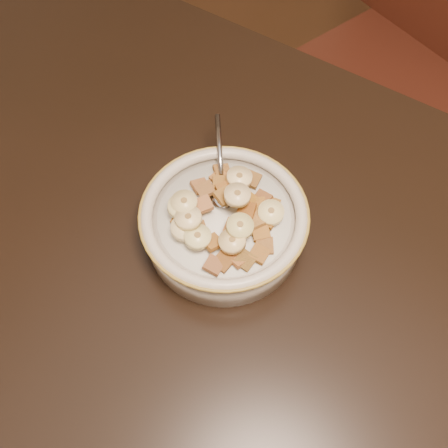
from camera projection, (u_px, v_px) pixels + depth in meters
The scene contains 44 objects.
floor at pixel (228, 427), 1.27m from camera, with size 4.00×4.50×0.10m, color #422816.
table at pixel (232, 324), 0.60m from camera, with size 1.40×0.90×0.04m, color black.
chair at pixel (390, 71), 1.18m from camera, with size 0.43×0.43×0.96m, color #39170E.
cereal_bowl at pixel (224, 227), 0.62m from camera, with size 0.20×0.20×0.05m, color beige.
milk at pixel (224, 217), 0.60m from camera, with size 0.16×0.16×0.00m, color white.
spoon at pixel (222, 193), 0.61m from camera, with size 0.04×0.05×0.01m, color #9A9CA0.
cereal_square_0 at pixel (221, 183), 0.61m from camera, with size 0.02×0.02×0.01m, color brown.
cereal_square_1 at pixel (245, 260), 0.56m from camera, with size 0.02×0.02×0.01m, color brown.
cereal_square_2 at pixel (255, 221), 0.58m from camera, with size 0.02×0.02×0.01m, color olive.
cereal_square_3 at pixel (239, 259), 0.57m from camera, with size 0.02×0.02×0.01m, color #956132.
cereal_square_4 at pixel (201, 186), 0.62m from camera, with size 0.02×0.02×0.01m, color #955A32.
cereal_square_5 at pixel (212, 242), 0.57m from camera, with size 0.02×0.02×0.01m, color brown.
cereal_square_6 at pixel (247, 210), 0.59m from camera, with size 0.02×0.02×0.01m, color brown.
cereal_square_7 at pixel (198, 230), 0.58m from camera, with size 0.02×0.02×0.01m, color brown.
cereal_square_8 at pixel (252, 179), 0.62m from camera, with size 0.02×0.02×0.01m, color brown.
cereal_square_9 at pixel (265, 246), 0.57m from camera, with size 0.02×0.02×0.01m, color brown.
cereal_square_10 at pixel (203, 205), 0.59m from camera, with size 0.02×0.02×0.01m, color #975E35.
cereal_square_11 at pixel (225, 189), 0.60m from camera, with size 0.02×0.02×0.01m, color brown.
cereal_square_12 at pixel (206, 190), 0.61m from camera, with size 0.02×0.02×0.01m, color brown.
cereal_square_13 at pixel (234, 227), 0.58m from camera, with size 0.02×0.02×0.01m, color brown.
cereal_square_14 at pixel (223, 262), 0.56m from camera, with size 0.02×0.02×0.01m, color brown.
cereal_square_15 at pixel (261, 232), 0.58m from camera, with size 0.02×0.02×0.01m, color brown.
cereal_square_16 at pixel (224, 196), 0.59m from camera, with size 0.02×0.02×0.01m, color brown.
cereal_square_17 at pixel (222, 171), 0.63m from camera, with size 0.02×0.02×0.01m, color olive.
cereal_square_18 at pixel (257, 206), 0.59m from camera, with size 0.02×0.02×0.01m, color #925B1F.
cereal_square_19 at pixel (247, 199), 0.59m from camera, with size 0.02×0.02×0.01m, color brown.
cereal_square_20 at pixel (214, 265), 0.56m from camera, with size 0.02×0.02×0.01m, color brown.
cereal_square_21 at pixel (259, 254), 0.57m from camera, with size 0.02×0.02×0.01m, color #8E4D17.
cereal_square_22 at pixel (271, 205), 0.60m from camera, with size 0.02×0.02×0.01m, color brown.
cereal_square_23 at pixel (268, 219), 0.59m from camera, with size 0.02×0.02×0.01m, color brown.
cereal_square_24 at pixel (182, 220), 0.59m from camera, with size 0.02×0.02×0.01m, color #9B691F.
cereal_square_25 at pixel (262, 199), 0.60m from camera, with size 0.02×0.02×0.01m, color brown.
cereal_square_26 at pixel (220, 178), 0.62m from camera, with size 0.02×0.02×0.01m, color #9C581C.
cereal_square_27 at pixel (200, 240), 0.57m from camera, with size 0.02×0.02×0.01m, color #926032.
banana_slice_0 at pixel (198, 237), 0.57m from camera, with size 0.03×0.03×0.01m, color beige.
banana_slice_1 at pixel (240, 226), 0.56m from camera, with size 0.03×0.03×0.01m, color #E3D86D.
banana_slice_2 at pixel (184, 203), 0.58m from camera, with size 0.03×0.03×0.01m, color #FCE48A.
banana_slice_3 at pixel (271, 213), 0.58m from camera, with size 0.03×0.03×0.01m, color #FEED86.
banana_slice_4 at pixel (181, 207), 0.58m from camera, with size 0.03×0.03×0.01m, color #D8CB84.
banana_slice_5 at pixel (237, 195), 0.57m from camera, with size 0.03×0.03×0.01m, color #FADDA1.
banana_slice_6 at pixel (232, 241), 0.56m from camera, with size 0.03×0.03×0.01m, color #F7D37F.
banana_slice_7 at pixel (239, 178), 0.60m from camera, with size 0.03×0.03×0.01m, color #F9D991.
banana_slice_8 at pixel (188, 218), 0.57m from camera, with size 0.03×0.03×0.01m, color beige.
banana_slice_9 at pixel (184, 228), 0.57m from camera, with size 0.03×0.03×0.01m, color beige.
Camera 1 is at (0.10, -0.18, 1.31)m, focal length 40.00 mm.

